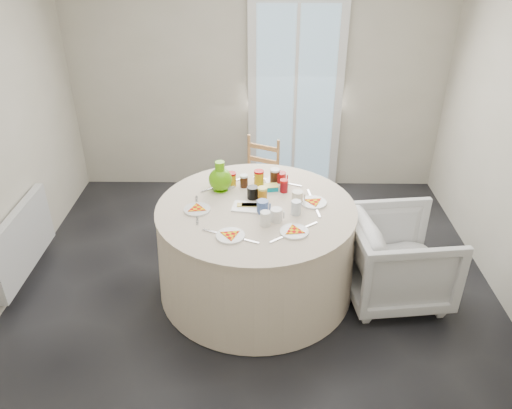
{
  "coord_description": "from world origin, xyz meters",
  "views": [
    {
      "loc": [
        0.06,
        -3.22,
        2.72
      ],
      "look_at": [
        0.01,
        0.1,
        0.8
      ],
      "focal_mm": 35.0,
      "sensor_mm": 36.0,
      "label": 1
    }
  ],
  "objects_px": {
    "radiator": "(23,240)",
    "armchair": "(398,255)",
    "wooden_chair": "(257,176)",
    "green_pitcher": "(220,180)",
    "table": "(256,250)"
  },
  "relations": [
    {
      "from": "wooden_chair",
      "to": "green_pitcher",
      "type": "height_order",
      "value": "green_pitcher"
    },
    {
      "from": "table",
      "to": "armchair",
      "type": "relative_size",
      "value": 2.02
    },
    {
      "from": "radiator",
      "to": "armchair",
      "type": "relative_size",
      "value": 1.26
    },
    {
      "from": "wooden_chair",
      "to": "armchair",
      "type": "xyz_separation_m",
      "value": [
        1.14,
        -1.22,
        -0.08
      ]
    },
    {
      "from": "wooden_chair",
      "to": "green_pitcher",
      "type": "xyz_separation_m",
      "value": [
        -0.29,
        -0.86,
        0.4
      ]
    },
    {
      "from": "wooden_chair",
      "to": "green_pitcher",
      "type": "relative_size",
      "value": 3.4
    },
    {
      "from": "radiator",
      "to": "armchair",
      "type": "bearing_deg",
      "value": -3.39
    },
    {
      "from": "radiator",
      "to": "table",
      "type": "distance_m",
      "value": 1.95
    },
    {
      "from": "green_pitcher",
      "to": "armchair",
      "type": "bearing_deg",
      "value": -0.93
    },
    {
      "from": "green_pitcher",
      "to": "radiator",
      "type": "bearing_deg",
      "value": -161.05
    },
    {
      "from": "green_pitcher",
      "to": "table",
      "type": "bearing_deg",
      "value": -29.73
    },
    {
      "from": "table",
      "to": "green_pitcher",
      "type": "relative_size",
      "value": 6.48
    },
    {
      "from": "radiator",
      "to": "table",
      "type": "relative_size",
      "value": 0.62
    },
    {
      "from": "armchair",
      "to": "green_pitcher",
      "type": "bearing_deg",
      "value": 69.26
    },
    {
      "from": "table",
      "to": "wooden_chair",
      "type": "distance_m",
      "value": 1.14
    }
  ]
}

